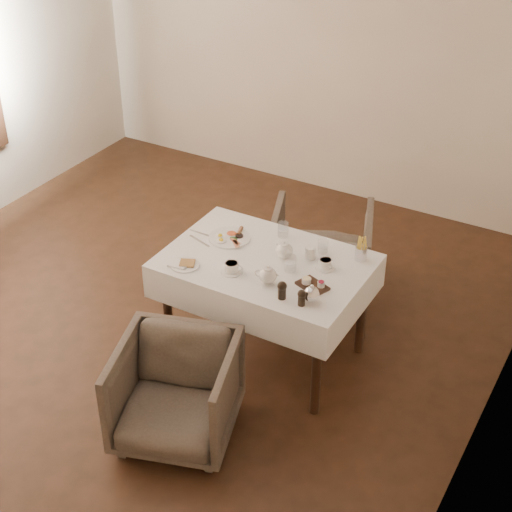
{
  "coord_description": "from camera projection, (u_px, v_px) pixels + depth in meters",
  "views": [
    {
      "loc": [
        2.8,
        -3.53,
        3.44
      ],
      "look_at": [
        0.77,
        0.02,
        0.82
      ],
      "focal_mm": 55.0,
      "sensor_mm": 36.0,
      "label": 1
    }
  ],
  "objects": [
    {
      "name": "armchair_far",
      "position": [
        321.0,
        253.0,
        5.78
      ],
      "size": [
        0.93,
        0.95,
        0.67
      ],
      "primitive_type": "imported",
      "rotation": [
        0.0,
        0.0,
        3.5
      ],
      "color": "#453A32",
      "rests_on": "ground"
    },
    {
      "name": "breakfast_plate",
      "position": [
        230.0,
        237.0,
        5.15
      ],
      "size": [
        0.28,
        0.28,
        0.03
      ],
      "rotation": [
        0.0,
        0.0,
        -0.15
      ],
      "color": "white",
      "rests_on": "table"
    },
    {
      "name": "condiment_board",
      "position": [
        312.0,
        285.0,
        4.68
      ],
      "size": [
        0.22,
        0.18,
        0.05
      ],
      "rotation": [
        0.0,
        0.0,
        -0.37
      ],
      "color": "black",
      "rests_on": "table"
    },
    {
      "name": "glass_right",
      "position": [
        323.0,
        246.0,
        4.99
      ],
      "size": [
        0.07,
        0.07,
        0.09
      ],
      "primitive_type": "cylinder",
      "rotation": [
        0.0,
        0.0,
        0.15
      ],
      "color": "silver",
      "rests_on": "table"
    },
    {
      "name": "armchair_near",
      "position": [
        176.0,
        393.0,
        4.55
      ],
      "size": [
        0.85,
        0.87,
        0.63
      ],
      "primitive_type": "imported",
      "rotation": [
        0.0,
        0.0,
        0.31
      ],
      "color": "#453A32",
      "rests_on": "ground"
    },
    {
      "name": "side_plate",
      "position": [
        184.0,
        265.0,
        4.87
      ],
      "size": [
        0.19,
        0.18,
        0.02
      ],
      "rotation": [
        0.0,
        0.0,
        0.22
      ],
      "color": "white",
      "rests_on": "table"
    },
    {
      "name": "table",
      "position": [
        266.0,
        276.0,
        4.99
      ],
      "size": [
        1.28,
        0.88,
        0.75
      ],
      "color": "black",
      "rests_on": "ground"
    },
    {
      "name": "cutlery_knife",
      "position": [
        200.0,
        241.0,
        5.12
      ],
      "size": [
        0.2,
        0.08,
        0.0
      ],
      "primitive_type": "cube",
      "rotation": [
        0.0,
        0.0,
        1.26
      ],
      "color": "silver",
      "rests_on": "table"
    },
    {
      "name": "teapot_front",
      "position": [
        268.0,
        274.0,
        4.69
      ],
      "size": [
        0.18,
        0.15,
        0.12
      ],
      "primitive_type": null,
      "rotation": [
        0.0,
        0.0,
        0.25
      ],
      "color": "white",
      "rests_on": "table"
    },
    {
      "name": "teacup_near",
      "position": [
        232.0,
        268.0,
        4.8
      ],
      "size": [
        0.14,
        0.14,
        0.07
      ],
      "rotation": [
        0.0,
        0.0,
        0.18
      ],
      "color": "white",
      "rests_on": "table"
    },
    {
      "name": "silver_pot",
      "position": [
        312.0,
        293.0,
        4.52
      ],
      "size": [
        0.13,
        0.11,
        0.12
      ],
      "primitive_type": null,
      "rotation": [
        0.0,
        0.0,
        0.14
      ],
      "color": "white",
      "rests_on": "table"
    },
    {
      "name": "cutlery_fork",
      "position": [
        201.0,
        233.0,
        5.2
      ],
      "size": [
        0.18,
        0.02,
        0.0
      ],
      "primitive_type": "cube",
      "rotation": [
        0.0,
        0.0,
        1.54
      ],
      "color": "silver",
      "rests_on": "table"
    },
    {
      "name": "fries_cup",
      "position": [
        361.0,
        250.0,
        4.9
      ],
      "size": [
        0.08,
        0.08,
        0.17
      ],
      "rotation": [
        0.0,
        0.0,
        0.33
      ],
      "color": "silver",
      "rests_on": "table"
    },
    {
      "name": "creamer",
      "position": [
        310.0,
        252.0,
        4.93
      ],
      "size": [
        0.09,
        0.09,
        0.08
      ],
      "primitive_type": "cylinder",
      "rotation": [
        0.0,
        0.0,
        0.41
      ],
      "color": "white",
      "rests_on": "table"
    },
    {
      "name": "pepper_mill_left",
      "position": [
        282.0,
        290.0,
        4.56
      ],
      "size": [
        0.06,
        0.06,
        0.12
      ],
      "primitive_type": null,
      "rotation": [
        0.0,
        0.0,
        0.14
      ],
      "color": "black",
      "rests_on": "table"
    },
    {
      "name": "teacup_far",
      "position": [
        325.0,
        264.0,
        4.84
      ],
      "size": [
        0.12,
        0.12,
        0.06
      ],
      "rotation": [
        0.0,
        0.0,
        -0.4
      ],
      "color": "white",
      "rests_on": "table"
    },
    {
      "name": "pepper_mill_right",
      "position": [
        302.0,
        298.0,
        4.5
      ],
      "size": [
        0.05,
        0.05,
        0.1
      ],
      "primitive_type": null,
      "rotation": [
        0.0,
        0.0,
        -0.08
      ],
      "color": "black",
      "rests_on": "table"
    },
    {
      "name": "teapot_centre",
      "position": [
        284.0,
        249.0,
        4.93
      ],
      "size": [
        0.19,
        0.17,
        0.12
      ],
      "primitive_type": null,
      "rotation": [
        0.0,
        0.0,
        -0.39
      ],
      "color": "white",
      "rests_on": "table"
    },
    {
      "name": "glass_left",
      "position": [
        283.0,
        230.0,
        5.15
      ],
      "size": [
        0.07,
        0.07,
        0.1
      ],
      "primitive_type": "cylinder",
      "rotation": [
        0.0,
        0.0,
        -0.0
      ],
      "color": "silver",
      "rests_on": "table"
    },
    {
      "name": "glass_mid",
      "position": [
        290.0,
        264.0,
        4.81
      ],
      "size": [
        0.09,
        0.09,
        0.1
      ],
      "primitive_type": "cylinder",
      "rotation": [
        0.0,
        0.0,
        -0.36
      ],
      "color": "silver",
      "rests_on": "table"
    }
  ]
}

